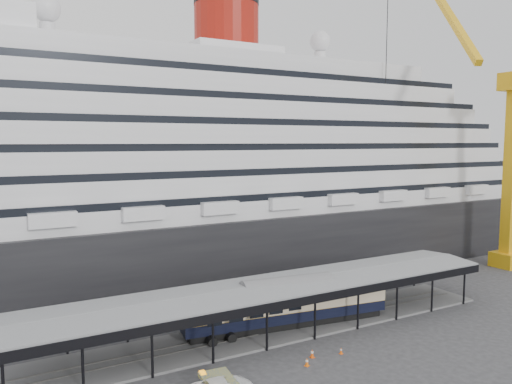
# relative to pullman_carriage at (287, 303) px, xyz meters

# --- Properties ---
(ground) EXTENTS (200.00, 200.00, 0.00)m
(ground) POSITION_rel_pullman_carriage_xyz_m (-2.13, -5.00, -2.80)
(ground) COLOR #323234
(ground) RESTS_ON ground
(cruise_ship) EXTENTS (130.00, 30.00, 43.90)m
(cruise_ship) POSITION_rel_pullman_carriage_xyz_m (-2.08, 27.00, 15.55)
(cruise_ship) COLOR black
(cruise_ship) RESTS_ON ground
(platform_canopy) EXTENTS (56.00, 9.18, 5.30)m
(platform_canopy) POSITION_rel_pullman_carriage_xyz_m (-2.13, -0.00, -0.44)
(platform_canopy) COLOR slate
(platform_canopy) RESTS_ON ground
(crane_yellow) EXTENTS (23.83, 18.78, 47.60)m
(crane_yellow) POSITION_rel_pullman_carriage_xyz_m (44.93, 5.54, 17.16)
(crane_yellow) COLOR #EDAE15
(crane_yellow) RESTS_ON ground
(pullman_carriage) EXTENTS (23.81, 6.10, 23.18)m
(pullman_carriage) POSITION_rel_pullman_carriage_xyz_m (0.00, 0.00, 0.00)
(pullman_carriage) COLOR black
(pullman_carriage) RESTS_ON ground
(traffic_cone_left) EXTENTS (0.54, 0.54, 0.80)m
(traffic_cone_left) POSITION_rel_pullman_carriage_xyz_m (-3.53, -8.81, -2.40)
(traffic_cone_left) COLOR orange
(traffic_cone_left) RESTS_ON ground
(traffic_cone_mid) EXTENTS (0.45, 0.45, 0.85)m
(traffic_cone_mid) POSITION_rel_pullman_carriage_xyz_m (-2.06, -7.58, -2.38)
(traffic_cone_mid) COLOR #EC510D
(traffic_cone_mid) RESTS_ON ground
(traffic_cone_right) EXTENTS (0.42, 0.42, 0.67)m
(traffic_cone_right) POSITION_rel_pullman_carriage_xyz_m (0.87, -8.27, -2.47)
(traffic_cone_right) COLOR #F15A0D
(traffic_cone_right) RESTS_ON ground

